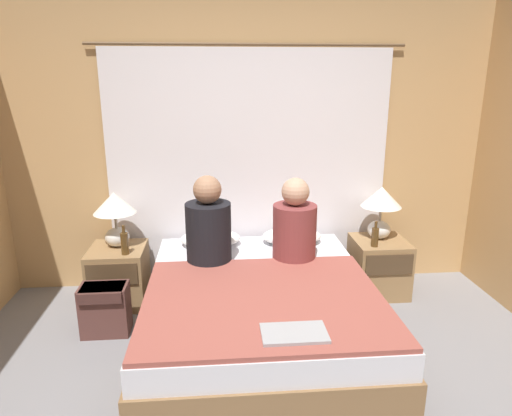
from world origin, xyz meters
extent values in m
cube|color=tan|center=(0.00, 1.92, 1.25)|extent=(4.26, 0.06, 2.50)
cube|color=white|center=(0.00, 1.86, 1.03)|extent=(2.41, 0.02, 2.07)
cylinder|color=brown|center=(0.00, 1.86, 2.09)|extent=(2.61, 0.02, 0.02)
cube|color=olive|center=(0.00, 0.85, 0.15)|extent=(1.57, 1.91, 0.30)
cube|color=silver|center=(0.00, 0.85, 0.38)|extent=(1.53, 1.87, 0.17)
cube|color=#937047|center=(-1.11, 1.55, 0.24)|extent=(0.45, 0.46, 0.48)
cube|color=#4C3823|center=(-1.11, 1.32, 0.36)|extent=(0.40, 0.02, 0.17)
cube|color=#937047|center=(1.11, 1.55, 0.24)|extent=(0.45, 0.46, 0.48)
cube|color=#4C3823|center=(1.11, 1.32, 0.36)|extent=(0.40, 0.02, 0.17)
ellipsoid|color=silver|center=(-1.11, 1.61, 0.56)|extent=(0.20, 0.20, 0.16)
cylinder|color=#B2A893|center=(-1.11, 1.61, 0.70)|extent=(0.02, 0.02, 0.13)
cone|color=white|center=(-1.11, 1.61, 0.86)|extent=(0.34, 0.34, 0.17)
ellipsoid|color=silver|center=(1.11, 1.61, 0.56)|extent=(0.20, 0.20, 0.16)
cylinder|color=#B2A893|center=(1.11, 1.61, 0.70)|extent=(0.02, 0.02, 0.13)
cone|color=white|center=(1.11, 1.61, 0.86)|extent=(0.34, 0.34, 0.17)
ellipsoid|color=white|center=(-0.35, 1.60, 0.53)|extent=(0.50, 0.34, 0.12)
ellipsoid|color=white|center=(0.35, 1.60, 0.53)|extent=(0.50, 0.34, 0.12)
cube|color=#994C42|center=(0.00, 0.56, 0.48)|extent=(1.51, 1.27, 0.03)
cylinder|color=black|center=(-0.35, 1.23, 0.70)|extent=(0.34, 0.34, 0.47)
sphere|color=#A87A5B|center=(-0.35, 1.23, 1.04)|extent=(0.21, 0.21, 0.21)
cylinder|color=brown|center=(0.30, 1.23, 0.69)|extent=(0.33, 0.33, 0.44)
sphere|color=tan|center=(0.30, 1.23, 1.01)|extent=(0.21, 0.21, 0.21)
cylinder|color=#513819|center=(-1.02, 1.42, 0.57)|extent=(0.06, 0.06, 0.18)
cylinder|color=#513819|center=(-1.02, 1.42, 0.69)|extent=(0.02, 0.02, 0.06)
cylinder|color=#513819|center=(1.01, 1.42, 0.56)|extent=(0.06, 0.06, 0.16)
cylinder|color=#513819|center=(1.01, 1.42, 0.67)|extent=(0.02, 0.02, 0.06)
cube|color=#9EA0A5|center=(0.12, 0.12, 0.51)|extent=(0.36, 0.21, 0.02)
cube|color=brown|center=(-1.12, 1.07, 0.19)|extent=(0.34, 0.21, 0.38)
cube|color=#452824|center=(-1.12, 1.05, 0.34)|extent=(0.31, 0.22, 0.08)
camera|label=1|loc=(-0.27, -2.03, 1.83)|focal=32.00mm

